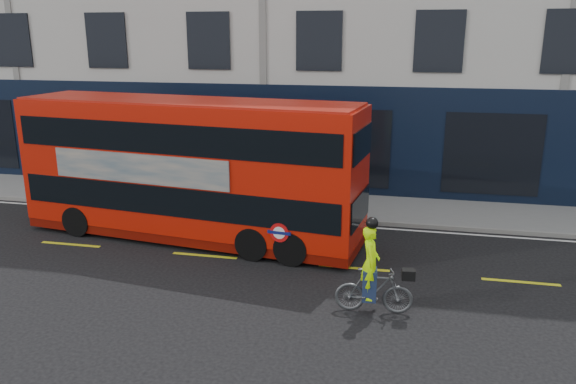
% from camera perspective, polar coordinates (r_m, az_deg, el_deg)
% --- Properties ---
extents(ground, '(120.00, 120.00, 0.00)m').
position_cam_1_polar(ground, '(14.04, -10.58, -8.65)').
color(ground, black).
rests_on(ground, ground).
extents(pavement, '(60.00, 3.00, 0.12)m').
position_cam_1_polar(pavement, '(19.79, -3.46, -0.94)').
color(pavement, gray).
rests_on(pavement, ground).
extents(kerb, '(60.00, 0.12, 0.13)m').
position_cam_1_polar(kerb, '(18.41, -4.70, -2.24)').
color(kerb, gray).
rests_on(kerb, ground).
extents(road_edge_line, '(58.00, 0.10, 0.01)m').
position_cam_1_polar(road_edge_line, '(18.16, -4.97, -2.71)').
color(road_edge_line, silver).
rests_on(road_edge_line, ground).
extents(lane_dashes, '(58.00, 0.12, 0.01)m').
position_cam_1_polar(lane_dashes, '(15.32, -8.45, -6.40)').
color(lane_dashes, '#CECF18').
rests_on(lane_dashes, ground).
extents(bus, '(10.12, 3.49, 4.00)m').
position_cam_1_polar(bus, '(16.14, -9.88, 2.32)').
color(bus, red).
rests_on(bus, ground).
extents(cyclist, '(1.68, 0.60, 2.13)m').
position_cam_1_polar(cyclist, '(12.11, 8.63, -8.96)').
color(cyclist, '#4B4E50').
rests_on(cyclist, ground).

